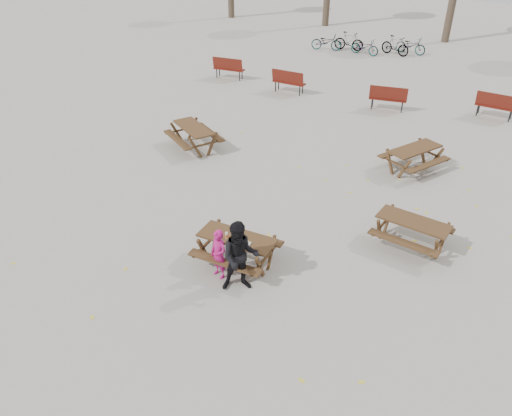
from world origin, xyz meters
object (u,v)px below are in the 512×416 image
at_px(main_picnic_table, 237,243).
at_px(picnic_table_east, 411,233).
at_px(food_tray, 247,243).
at_px(adult, 240,257).
at_px(picnic_table_north, 194,138).
at_px(picnic_table_far, 413,159).
at_px(child, 219,254).
at_px(soda_bottle, 227,235).

distance_m(main_picnic_table, picnic_table_east, 4.36).
xyz_separation_m(food_tray, picnic_table_east, (3.18, 2.69, -0.42)).
distance_m(food_tray, adult, 0.62).
bearing_deg(adult, picnic_table_east, 16.14).
distance_m(adult, picnic_table_north, 7.54).
xyz_separation_m(adult, picnic_table_far, (2.23, 7.46, -0.47)).
bearing_deg(picnic_table_east, child, -130.43).
xyz_separation_m(main_picnic_table, picnic_table_far, (2.71, 6.73, -0.20)).
relative_size(main_picnic_table, soda_bottle, 10.59).
xyz_separation_m(food_tray, picnic_table_far, (2.38, 6.86, -0.41)).
height_order(food_tray, picnic_table_far, food_tray).
bearing_deg(picnic_table_far, child, -171.27).
bearing_deg(food_tray, child, -136.85).
distance_m(child, picnic_table_far, 7.86).
xyz_separation_m(adult, picnic_table_east, (3.04, 3.29, -0.49)).
relative_size(adult, picnic_table_far, 0.96).
height_order(picnic_table_north, picnic_table_far, picnic_table_north).
xyz_separation_m(picnic_table_east, picnic_table_far, (-0.80, 4.17, 0.01)).
bearing_deg(soda_bottle, picnic_table_north, 129.28).
bearing_deg(picnic_table_east, picnic_table_north, 171.82).
height_order(food_tray, soda_bottle, soda_bottle).
bearing_deg(picnic_table_east, adult, -123.73).
relative_size(food_tray, picnic_table_north, 0.10).
bearing_deg(adult, main_picnic_table, 92.30).
xyz_separation_m(main_picnic_table, picnic_table_east, (3.52, 2.57, -0.21)).
distance_m(food_tray, picnic_table_north, 6.99).
distance_m(soda_bottle, picnic_table_east, 4.61).
height_order(child, picnic_table_north, child).
bearing_deg(picnic_table_far, food_tray, -169.01).
bearing_deg(adult, food_tray, 72.31).
bearing_deg(adult, picnic_table_north, 99.20).
height_order(child, picnic_table_far, child).
relative_size(child, picnic_table_far, 0.69).
bearing_deg(soda_bottle, picnic_table_far, 67.19).
xyz_separation_m(main_picnic_table, food_tray, (0.34, -0.12, 0.21)).
distance_m(picnic_table_north, picnic_table_far, 7.32).
bearing_deg(child, picnic_table_east, 58.99).
height_order(picnic_table_east, picnic_table_far, picnic_table_far).
bearing_deg(picnic_table_east, main_picnic_table, -134.95).
xyz_separation_m(picnic_table_north, picnic_table_far, (7.11, 1.73, -0.01)).
xyz_separation_m(main_picnic_table, soda_bottle, (-0.18, -0.15, 0.26)).
distance_m(child, picnic_table_east, 4.84).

